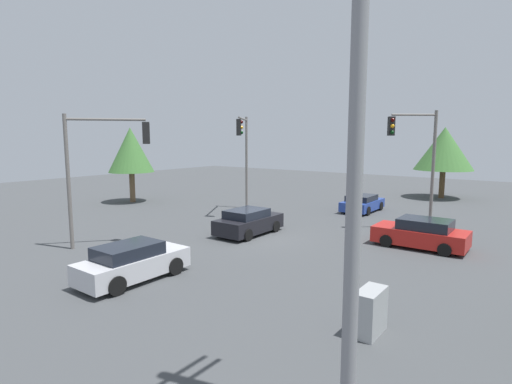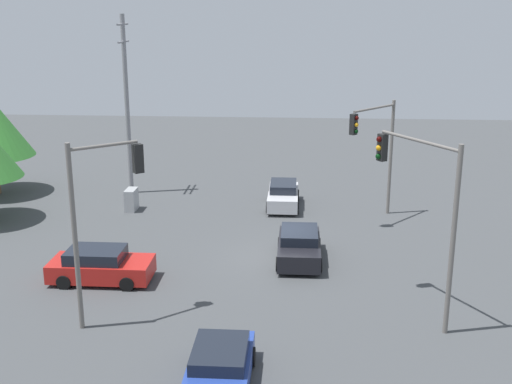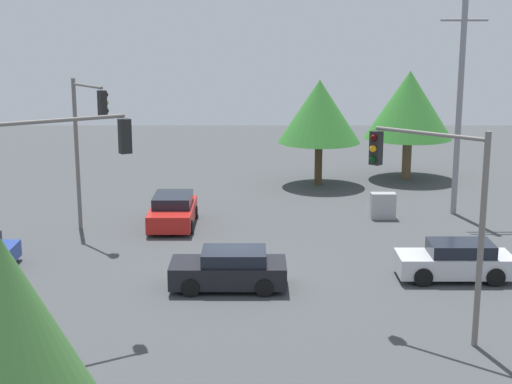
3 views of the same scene
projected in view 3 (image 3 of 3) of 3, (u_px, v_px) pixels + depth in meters
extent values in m
plane|color=#424447|center=(240.00, 280.00, 28.81)|extent=(80.00, 80.00, 0.00)
cylinder|color=black|center=(6.00, 252.00, 31.21)|extent=(0.63, 0.22, 0.63)
cube|color=silver|center=(457.00, 264.00, 28.84)|extent=(4.19, 1.70, 0.75)
cube|color=black|center=(464.00, 248.00, 28.70)|extent=(2.31, 1.50, 0.47)
cylinder|color=black|center=(426.00, 277.00, 28.11)|extent=(0.68, 0.22, 0.68)
cylinder|color=black|center=(417.00, 263.00, 29.68)|extent=(0.68, 0.22, 0.68)
cylinder|color=black|center=(499.00, 277.00, 28.10)|extent=(0.68, 0.22, 0.68)
cylinder|color=black|center=(486.00, 263.00, 29.67)|extent=(0.68, 0.22, 0.68)
cube|color=red|center=(176.00, 214.00, 36.06)|extent=(1.94, 4.26, 0.77)
cube|color=black|center=(176.00, 200.00, 36.13)|extent=(1.70, 2.34, 0.49)
cylinder|color=black|center=(194.00, 227.00, 34.83)|extent=(0.22, 0.60, 0.60)
cylinder|color=black|center=(152.00, 227.00, 34.83)|extent=(0.22, 0.60, 0.60)
cylinder|color=black|center=(198.00, 212.00, 37.40)|extent=(0.22, 0.60, 0.60)
cylinder|color=black|center=(160.00, 212.00, 37.41)|extent=(0.22, 0.60, 0.60)
cube|color=black|center=(231.00, 272.00, 27.93)|extent=(4.13, 1.89, 0.79)
cube|color=black|center=(237.00, 256.00, 27.79)|extent=(2.27, 1.66, 0.45)
cylinder|color=black|center=(193.00, 288.00, 27.12)|extent=(0.64, 0.22, 0.64)
cylinder|color=black|center=(197.00, 271.00, 28.87)|extent=(0.64, 0.22, 0.64)
cylinder|color=black|center=(267.00, 288.00, 27.11)|extent=(0.64, 0.22, 0.64)
cylinder|color=black|center=(267.00, 271.00, 28.86)|extent=(0.64, 0.22, 0.64)
cylinder|color=slate|center=(61.00, 120.00, 22.52)|extent=(3.54, 2.21, 0.12)
cube|color=black|center=(128.00, 136.00, 23.69)|extent=(0.44, 0.42, 1.05)
sphere|color=#360503|center=(126.00, 124.00, 23.75)|extent=(0.22, 0.22, 0.22)
sphere|color=orange|center=(126.00, 135.00, 23.83)|extent=(0.22, 0.22, 0.22)
sphere|color=black|center=(126.00, 146.00, 23.91)|extent=(0.22, 0.22, 0.22)
cylinder|color=slate|center=(80.00, 155.00, 34.93)|extent=(0.18, 0.18, 6.82)
cylinder|color=slate|center=(90.00, 86.00, 33.26)|extent=(1.71, 2.02, 0.12)
cube|color=black|center=(106.00, 103.00, 32.45)|extent=(0.43, 0.44, 1.05)
sphere|color=#360503|center=(109.00, 95.00, 32.48)|extent=(0.22, 0.22, 0.22)
sphere|color=orange|center=(109.00, 103.00, 32.56)|extent=(0.22, 0.22, 0.22)
sphere|color=black|center=(110.00, 111.00, 32.63)|extent=(0.22, 0.22, 0.22)
cylinder|color=slate|center=(484.00, 242.00, 22.47)|extent=(0.18, 0.18, 6.40)
cylinder|color=slate|center=(433.00, 134.00, 22.95)|extent=(2.83, 2.43, 0.12)
cube|color=black|center=(379.00, 148.00, 24.24)|extent=(0.44, 0.43, 1.05)
sphere|color=#360503|center=(377.00, 138.00, 24.03)|extent=(0.22, 0.22, 0.22)
sphere|color=orange|center=(376.00, 149.00, 24.11)|extent=(0.22, 0.22, 0.22)
sphere|color=black|center=(376.00, 159.00, 24.19)|extent=(0.22, 0.22, 0.22)
cylinder|color=gray|center=(463.00, 103.00, 37.08)|extent=(0.28, 0.28, 10.86)
cylinder|color=gray|center=(468.00, 20.00, 36.22)|extent=(2.20, 0.12, 0.12)
cube|color=#9EA0A3|center=(386.00, 206.00, 37.26)|extent=(1.17, 0.57, 1.24)
cylinder|color=#4C3823|center=(321.00, 163.00, 44.48)|extent=(0.43, 0.43, 2.44)
cone|color=#337A2D|center=(322.00, 111.00, 43.81)|extent=(4.65, 4.65, 3.52)
cone|color=#3D7033|center=(12.00, 345.00, 12.83)|extent=(3.66, 3.66, 3.65)
cylinder|color=brown|center=(410.00, 158.00, 46.21)|extent=(0.54, 0.54, 2.39)
cone|color=#337A2D|center=(412.00, 105.00, 45.50)|extent=(5.14, 5.14, 3.93)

